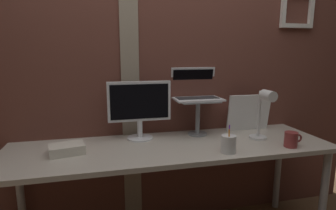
{
  "coord_description": "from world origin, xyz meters",
  "views": [
    {
      "loc": [
        -0.41,
        -1.55,
        1.32
      ],
      "look_at": [
        0.01,
        0.21,
        0.98
      ],
      "focal_mm": 29.29,
      "sensor_mm": 36.0,
      "label": 1
    }
  ],
  "objects": [
    {
      "name": "paper_clutter_stack",
      "position": [
        -0.63,
        0.11,
        0.75
      ],
      "size": [
        0.22,
        0.18,
        0.06
      ],
      "primitive_type": "cube",
      "rotation": [
        0.0,
        0.0,
        0.2
      ],
      "color": "silver",
      "rests_on": "desk"
    },
    {
      "name": "desk_lamp",
      "position": [
        0.64,
        0.06,
        0.94
      ],
      "size": [
        0.12,
        0.2,
        0.35
      ],
      "color": "white",
      "rests_on": "desk"
    },
    {
      "name": "laptop_stand",
      "position": [
        0.26,
        0.3,
        0.9
      ],
      "size": [
        0.28,
        0.22,
        0.26
      ],
      "color": "gray",
      "rests_on": "desk"
    },
    {
      "name": "coffee_mug",
      "position": [
        0.75,
        -0.1,
        0.77
      ],
      "size": [
        0.12,
        0.08,
        0.1
      ],
      "color": "maroon",
      "rests_on": "desk"
    },
    {
      "name": "brick_wall_back",
      "position": [
        0.0,
        0.48,
        1.18
      ],
      "size": [
        3.36,
        0.15,
        2.37
      ],
      "color": "brown",
      "rests_on": "ground_plane"
    },
    {
      "name": "desk",
      "position": [
        0.01,
        0.11,
        0.66
      ],
      "size": [
        2.12,
        0.62,
        0.73
      ],
      "color": "beige",
      "rests_on": "ground_plane"
    },
    {
      "name": "laptop",
      "position": [
        0.26,
        0.36,
        1.05
      ],
      "size": [
        0.34,
        0.26,
        0.23
      ],
      "color": "white",
      "rests_on": "laptop_stand"
    },
    {
      "name": "whiteboard_panel",
      "position": [
        0.68,
        0.32,
        0.87
      ],
      "size": [
        0.35,
        0.06,
        0.28
      ],
      "primitive_type": "cube",
      "rotation": [
        0.15,
        0.0,
        0.0
      ],
      "color": "white",
      "rests_on": "desk"
    },
    {
      "name": "monitor",
      "position": [
        -0.17,
        0.3,
        0.97
      ],
      "size": [
        0.43,
        0.18,
        0.41
      ],
      "color": "white",
      "rests_on": "desk"
    },
    {
      "name": "pen_cup",
      "position": [
        0.31,
        -0.1,
        0.78
      ],
      "size": [
        0.09,
        0.09,
        0.17
      ],
      "color": "white",
      "rests_on": "desk"
    }
  ]
}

